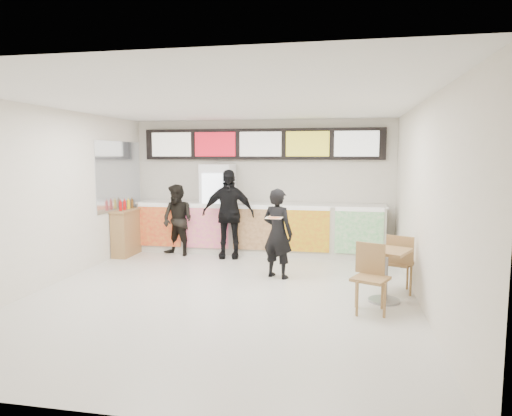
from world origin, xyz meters
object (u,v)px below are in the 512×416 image
(customer_left, at_px, (178,220))
(service_counter, at_px, (258,228))
(condiment_ledge, at_px, (127,232))
(drinks_fridge, at_px, (218,208))
(cafe_table, at_px, (385,265))
(customer_main, at_px, (278,233))
(customer_mid, at_px, (228,214))

(customer_left, bearing_deg, service_counter, 38.01)
(condiment_ledge, bearing_deg, drinks_fridge, 21.67)
(service_counter, relative_size, cafe_table, 3.32)
(service_counter, height_order, drinks_fridge, drinks_fridge)
(customer_main, height_order, customer_left, customer_main)
(service_counter, xyz_separation_m, customer_main, (0.72, -1.96, 0.24))
(customer_mid, distance_m, cafe_table, 3.94)
(customer_left, bearing_deg, cafe_table, -10.14)
(customer_left, distance_m, condiment_ledge, 1.17)
(service_counter, bearing_deg, customer_mid, -135.27)
(customer_left, distance_m, cafe_table, 4.88)
(cafe_table, distance_m, condiment_ledge, 5.79)
(service_counter, height_order, customer_main, customer_main)
(service_counter, distance_m, customer_main, 2.10)
(service_counter, xyz_separation_m, customer_left, (-1.70, -0.54, 0.21))
(condiment_ledge, bearing_deg, cafe_table, -23.18)
(service_counter, relative_size, condiment_ledge, 4.59)
(drinks_fridge, distance_m, cafe_table, 4.60)
(customer_left, xyz_separation_m, cafe_table, (4.20, -2.47, -0.23))
(service_counter, height_order, customer_left, customer_left)
(customer_mid, relative_size, cafe_table, 1.14)
(service_counter, bearing_deg, cafe_table, -50.29)
(cafe_table, bearing_deg, condiment_ledge, -178.94)
(drinks_fridge, bearing_deg, customer_left, -143.82)
(service_counter, relative_size, customer_mid, 2.92)
(condiment_ledge, bearing_deg, customer_left, 9.63)
(service_counter, xyz_separation_m, condiment_ledge, (-2.82, -0.73, -0.05))
(customer_main, bearing_deg, customer_mid, -23.98)
(customer_main, relative_size, condiment_ledge, 1.34)
(cafe_table, height_order, condiment_ledge, condiment_ledge)
(service_counter, distance_m, drinks_fridge, 1.03)
(customer_main, xyz_separation_m, customer_left, (-2.42, 1.41, -0.02))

